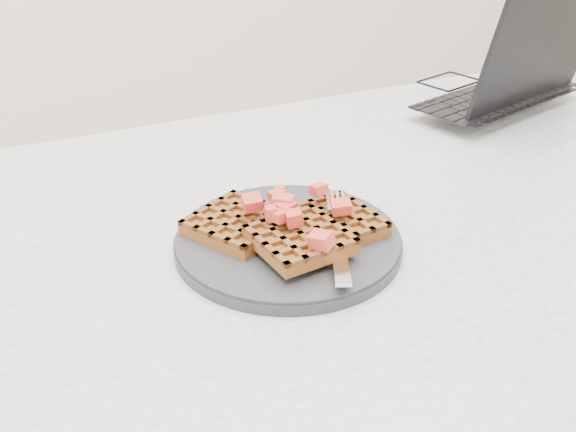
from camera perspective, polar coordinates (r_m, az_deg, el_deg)
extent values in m
cube|color=silver|center=(0.83, 8.70, 0.16)|extent=(1.20, 0.80, 0.03)
cube|color=white|center=(1.56, 17.57, -2.04)|extent=(0.06, 0.06, 0.72)
cylinder|color=#252528|center=(0.72, 0.00, -2.23)|extent=(0.25, 0.25, 0.02)
imported|color=black|center=(1.21, 16.34, 10.28)|extent=(0.37, 0.29, 0.03)
cube|color=black|center=(1.13, 21.83, 14.08)|extent=(0.31, 0.12, 0.20)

